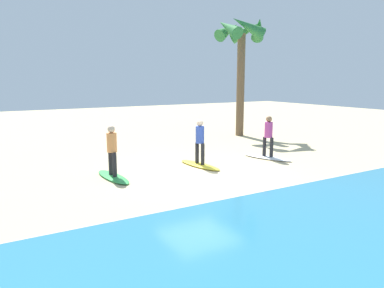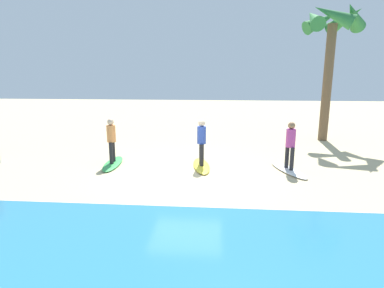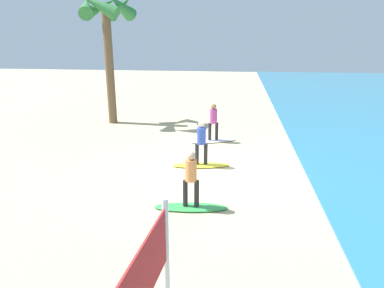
{
  "view_description": "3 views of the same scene",
  "coord_description": "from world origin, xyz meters",
  "px_view_note": "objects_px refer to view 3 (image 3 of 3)",
  "views": [
    {
      "loc": [
        6.45,
        10.56,
        3.19
      ],
      "look_at": [
        -0.32,
        -1.03,
        0.8
      ],
      "focal_mm": 34.37,
      "sensor_mm": 36.0,
      "label": 1
    },
    {
      "loc": [
        -1.06,
        10.41,
        3.33
      ],
      "look_at": [
        -0.16,
        -0.34,
        0.93
      ],
      "focal_mm": 29.8,
      "sensor_mm": 36.0,
      "label": 2
    },
    {
      "loc": [
        12.04,
        0.33,
        4.95
      ],
      "look_at": [
        0.23,
        -0.98,
        1.09
      ],
      "focal_mm": 34.02,
      "sensor_mm": 36.0,
      "label": 3
    }
  ],
  "objects_px": {
    "surfboard_yellow": "(201,165)",
    "surfer_green": "(191,175)",
    "surfboard_white": "(213,141)",
    "surfer_yellow": "(201,140)",
    "palm_tree": "(106,19)",
    "surfboard_green": "(191,207)",
    "surfer_white": "(213,119)"
  },
  "relations": [
    {
      "from": "surfboard_yellow",
      "to": "surfer_green",
      "type": "distance_m",
      "value": 3.45
    },
    {
      "from": "surfboard_white",
      "to": "surfboard_yellow",
      "type": "relative_size",
      "value": 1.0
    },
    {
      "from": "surfer_green",
      "to": "surfboard_white",
      "type": "bearing_deg",
      "value": 177.48
    },
    {
      "from": "surfer_yellow",
      "to": "palm_tree",
      "type": "distance_m",
      "value": 8.96
    },
    {
      "from": "surfboard_yellow",
      "to": "surfboard_green",
      "type": "relative_size",
      "value": 1.0
    },
    {
      "from": "surfboard_white",
      "to": "palm_tree",
      "type": "bearing_deg",
      "value": 133.47
    },
    {
      "from": "palm_tree",
      "to": "surfer_yellow",
      "type": "bearing_deg",
      "value": 41.81
    },
    {
      "from": "surfer_white",
      "to": "surfer_yellow",
      "type": "height_order",
      "value": "same"
    },
    {
      "from": "surfer_white",
      "to": "surfer_green",
      "type": "xyz_separation_m",
      "value": [
        6.36,
        -0.28,
        0.0
      ]
    },
    {
      "from": "surfboard_white",
      "to": "surfer_yellow",
      "type": "distance_m",
      "value": 3.22
    },
    {
      "from": "surfer_yellow",
      "to": "surfer_white",
      "type": "bearing_deg",
      "value": 174.92
    },
    {
      "from": "surfboard_white",
      "to": "surfboard_green",
      "type": "height_order",
      "value": "same"
    },
    {
      "from": "surfer_white",
      "to": "surfer_yellow",
      "type": "relative_size",
      "value": 1.0
    },
    {
      "from": "surfer_white",
      "to": "surfboard_green",
      "type": "relative_size",
      "value": 0.78
    },
    {
      "from": "surfboard_yellow",
      "to": "surfboard_green",
      "type": "xyz_separation_m",
      "value": [
        3.31,
        -0.01,
        0.0
      ]
    },
    {
      "from": "palm_tree",
      "to": "surfer_green",
      "type": "bearing_deg",
      "value": 29.77
    },
    {
      "from": "surfer_yellow",
      "to": "surfer_green",
      "type": "distance_m",
      "value": 3.31
    },
    {
      "from": "surfer_white",
      "to": "surfboard_yellow",
      "type": "xyz_separation_m",
      "value": [
        3.05,
        -0.27,
        -0.99
      ]
    },
    {
      "from": "surfboard_white",
      "to": "surfer_yellow",
      "type": "relative_size",
      "value": 1.28
    },
    {
      "from": "surfboard_yellow",
      "to": "surfer_yellow",
      "type": "bearing_deg",
      "value": 171.7
    },
    {
      "from": "surfboard_yellow",
      "to": "surfer_green",
      "type": "height_order",
      "value": "surfer_green"
    },
    {
      "from": "surfboard_yellow",
      "to": "palm_tree",
      "type": "bearing_deg",
      "value": 123.51
    },
    {
      "from": "surfer_white",
      "to": "surfer_yellow",
      "type": "bearing_deg",
      "value": -5.08
    },
    {
      "from": "surfboard_white",
      "to": "surfer_green",
      "type": "relative_size",
      "value": 1.28
    },
    {
      "from": "surfer_yellow",
      "to": "surfboard_green",
      "type": "height_order",
      "value": "surfer_yellow"
    },
    {
      "from": "palm_tree",
      "to": "surfboard_white",
      "type": "bearing_deg",
      "value": 62.91
    },
    {
      "from": "surfer_yellow",
      "to": "surfboard_yellow",
      "type": "bearing_deg",
      "value": 90.0
    },
    {
      "from": "surfboard_white",
      "to": "surfboard_green",
      "type": "relative_size",
      "value": 1.0
    },
    {
      "from": "surfer_green",
      "to": "surfer_white",
      "type": "bearing_deg",
      "value": 177.48
    },
    {
      "from": "surfboard_white",
      "to": "surfer_white",
      "type": "relative_size",
      "value": 1.28
    },
    {
      "from": "surfboard_yellow",
      "to": "surfer_white",
      "type": "bearing_deg",
      "value": 76.61
    },
    {
      "from": "surfboard_green",
      "to": "surfer_green",
      "type": "height_order",
      "value": "surfer_green"
    }
  ]
}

